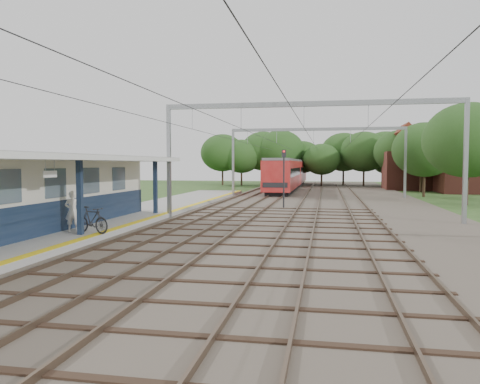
# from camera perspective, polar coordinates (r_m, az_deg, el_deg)

# --- Properties ---
(ground) EXTENTS (160.00, 160.00, 0.00)m
(ground) POSITION_cam_1_polar(r_m,az_deg,el_deg) (13.66, -9.37, -11.00)
(ground) COLOR #2D4C1E
(ground) RESTS_ON ground
(ballast_bed) EXTENTS (18.00, 90.00, 0.10)m
(ballast_bed) POSITION_cam_1_polar(r_m,az_deg,el_deg) (42.56, 9.78, -1.12)
(ballast_bed) COLOR #473D33
(ballast_bed) RESTS_ON ground
(platform) EXTENTS (5.00, 52.00, 0.35)m
(platform) POSITION_cam_1_polar(r_m,az_deg,el_deg) (29.21, -13.88, -2.99)
(platform) COLOR gray
(platform) RESTS_ON ground
(yellow_stripe) EXTENTS (0.45, 52.00, 0.01)m
(yellow_stripe) POSITION_cam_1_polar(r_m,az_deg,el_deg) (28.34, -9.74, -2.76)
(yellow_stripe) COLOR yellow
(yellow_stripe) RESTS_ON platform
(station_building) EXTENTS (3.41, 18.00, 3.40)m
(station_building) POSITION_cam_1_polar(r_m,az_deg,el_deg) (23.64, -24.05, -0.13)
(station_building) COLOR beige
(station_building) RESTS_ON platform
(canopy) EXTENTS (6.40, 20.00, 3.44)m
(canopy) POSITION_cam_1_polar(r_m,az_deg,el_deg) (22.16, -23.25, 3.81)
(canopy) COLOR #111E35
(canopy) RESTS_ON platform
(rail_tracks) EXTENTS (11.80, 88.00, 0.15)m
(rail_tracks) POSITION_cam_1_polar(r_m,az_deg,el_deg) (42.66, 6.42, -0.91)
(rail_tracks) COLOR brown
(rail_tracks) RESTS_ON ballast_bed
(catenary_system) EXTENTS (17.22, 88.00, 7.00)m
(catenary_system) POSITION_cam_1_polar(r_m,az_deg,el_deg) (37.79, 8.83, 6.61)
(catenary_system) COLOR gray
(catenary_system) RESTS_ON ground
(tree_band) EXTENTS (31.72, 30.88, 8.82)m
(tree_band) POSITION_cam_1_polar(r_m,az_deg,el_deg) (69.57, 9.99, 4.64)
(tree_band) COLOR #382619
(tree_band) RESTS_ON ground
(house_near) EXTENTS (7.00, 6.12, 7.89)m
(house_near) POSITION_cam_1_polar(r_m,az_deg,el_deg) (60.71, 26.29, 2.70)
(house_near) COLOR brown
(house_near) RESTS_ON ground
(house_far) EXTENTS (8.00, 6.12, 8.66)m
(house_far) POSITION_cam_1_polar(r_m,az_deg,el_deg) (65.44, 20.65, 3.08)
(house_far) COLOR brown
(house_far) RESTS_ON ground
(person) EXTENTS (0.78, 0.64, 1.85)m
(person) POSITION_cam_1_polar(r_m,az_deg,el_deg) (22.25, -19.74, -2.22)
(person) COLOR white
(person) RESTS_ON platform
(bicycle) EXTENTS (2.03, 1.18, 1.18)m
(bicycle) POSITION_cam_1_polar(r_m,az_deg,el_deg) (21.54, -17.64, -3.27)
(bicycle) COLOR black
(bicycle) RESTS_ON platform
(train) EXTENTS (2.97, 37.00, 3.90)m
(train) POSITION_cam_1_polar(r_m,az_deg,el_deg) (64.89, 6.08, 2.34)
(train) COLOR black
(train) RESTS_ON ballast_bed
(signal_post) EXTENTS (0.34, 0.30, 4.46)m
(signal_post) POSITION_cam_1_polar(r_m,az_deg,el_deg) (35.36, 5.37, 2.52)
(signal_post) COLOR black
(signal_post) RESTS_ON ground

